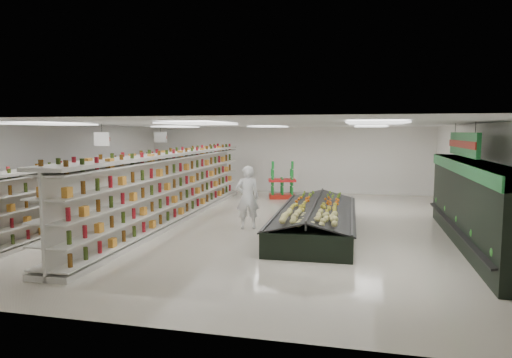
% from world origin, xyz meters
% --- Properties ---
extents(floor, '(16.00, 16.00, 0.00)m').
position_xyz_m(floor, '(0.00, 0.00, 0.00)').
color(floor, beige).
rests_on(floor, ground).
extents(ceiling, '(14.00, 16.00, 0.02)m').
position_xyz_m(ceiling, '(0.00, 0.00, 3.20)').
color(ceiling, white).
rests_on(ceiling, wall_back).
extents(wall_back, '(14.00, 0.02, 3.20)m').
position_xyz_m(wall_back, '(0.00, 8.00, 1.60)').
color(wall_back, white).
rests_on(wall_back, floor).
extents(wall_front, '(14.00, 0.02, 3.20)m').
position_xyz_m(wall_front, '(0.00, -8.00, 1.60)').
color(wall_front, white).
rests_on(wall_front, floor).
extents(wall_left, '(0.02, 16.00, 3.20)m').
position_xyz_m(wall_left, '(-7.00, 0.00, 1.60)').
color(wall_left, white).
rests_on(wall_left, floor).
extents(wall_right, '(0.02, 16.00, 3.20)m').
position_xyz_m(wall_right, '(7.00, 0.00, 1.60)').
color(wall_right, white).
rests_on(wall_right, floor).
extents(produce_wall_case, '(0.93, 8.00, 2.20)m').
position_xyz_m(produce_wall_case, '(6.53, -1.50, 1.24)').
color(produce_wall_case, black).
rests_on(produce_wall_case, floor).
extents(aisle_sign_near, '(0.52, 0.06, 0.75)m').
position_xyz_m(aisle_sign_near, '(-3.80, -2.00, 2.75)').
color(aisle_sign_near, white).
rests_on(aisle_sign_near, ceiling).
extents(aisle_sign_far, '(0.52, 0.06, 0.75)m').
position_xyz_m(aisle_sign_far, '(-3.80, 2.00, 2.75)').
color(aisle_sign_far, white).
rests_on(aisle_sign_far, ceiling).
extents(hortifruti_banner, '(0.12, 3.20, 0.95)m').
position_xyz_m(hortifruti_banner, '(6.25, -1.50, 2.65)').
color(hortifruti_banner, '#207936').
rests_on(hortifruti_banner, ceiling).
extents(gondola_left, '(1.19, 11.31, 1.96)m').
position_xyz_m(gondola_left, '(-5.09, 0.01, 0.90)').
color(gondola_left, silver).
rests_on(gondola_left, floor).
extents(gondola_center, '(1.25, 13.16, 2.28)m').
position_xyz_m(gondola_center, '(-2.44, -0.04, 1.05)').
color(gondola_center, silver).
rests_on(gondola_center, floor).
extents(produce_island, '(2.44, 6.34, 0.94)m').
position_xyz_m(produce_island, '(2.43, -0.83, 0.43)').
color(produce_island, black).
rests_on(produce_island, floor).
extents(soda_endcap, '(1.35, 1.08, 1.52)m').
position_xyz_m(soda_endcap, '(0.25, 5.75, 0.74)').
color(soda_endcap, '#A71E13').
rests_on(soda_endcap, floor).
extents(shopper_main, '(0.83, 0.69, 1.94)m').
position_xyz_m(shopper_main, '(0.33, -0.78, 0.97)').
color(shopper_main, silver).
rests_on(shopper_main, floor).
extents(shopper_background, '(0.67, 0.90, 1.65)m').
position_xyz_m(shopper_background, '(-4.20, 2.71, 0.83)').
color(shopper_background, '#9C8960').
rests_on(shopper_background, floor).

